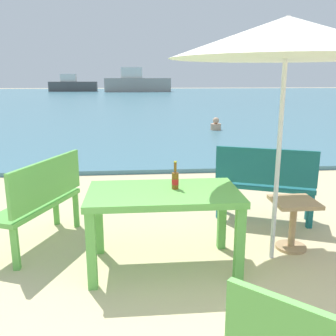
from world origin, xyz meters
TOP-DOWN VIEW (x-y plane):
  - sea_water at (0.00, 30.00)m, footprint 120.00×50.00m
  - picnic_table_green at (-0.35, 1.47)m, footprint 1.40×0.80m
  - beer_bottle_amber at (-0.24, 1.52)m, footprint 0.07×0.07m
  - patio_umbrella at (0.75, 1.54)m, footprint 2.10×2.10m
  - side_table_wood at (1.03, 1.73)m, footprint 0.44×0.44m
  - bench_teal_center at (0.99, 2.52)m, footprint 1.25×0.79m
  - bench_green_right at (-1.61, 2.06)m, footprint 0.78×1.25m
  - swimmer_person at (2.04, 10.25)m, footprint 0.34×0.34m
  - boat_fishing_trawler at (-0.30, 42.60)m, footprint 7.52×2.05m
  - boat_sailboat at (-7.86, 44.28)m, footprint 5.51×1.50m

SIDE VIEW (x-z plane):
  - sea_water at x=0.00m, z-range 0.00..0.08m
  - swimmer_person at x=2.04m, z-range 0.03..0.44m
  - side_table_wood at x=1.03m, z-range 0.08..0.62m
  - bench_teal_center at x=0.99m, z-range 0.07..1.02m
  - bench_green_right at x=-1.61m, z-range 0.07..1.02m
  - picnic_table_green at x=-0.35m, z-range 0.27..1.03m
  - boat_sailboat at x=-7.86m, z-range -0.20..1.80m
  - beer_bottle_amber at x=-0.24m, z-range 0.72..0.99m
  - boat_fishing_trawler at x=-0.30m, z-range -0.30..2.43m
  - patio_umbrella at x=0.75m, z-range 0.97..3.27m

